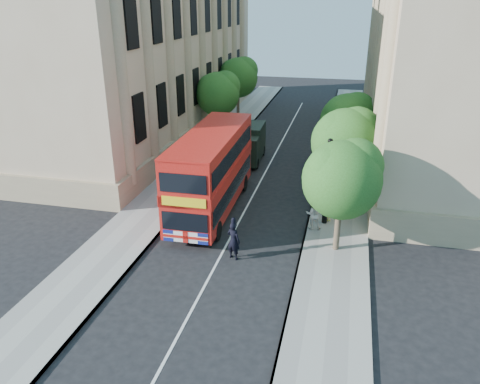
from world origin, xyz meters
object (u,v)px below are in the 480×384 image
Objects in this scene: lamp_post at (327,185)px; woman_pedestrian at (314,214)px; double_decker_bus at (212,169)px; box_van at (249,145)px; police_constable at (234,241)px.

lamp_post reaches higher than woman_pedestrian.
box_van is (0.21, 9.79, -1.32)m from double_decker_bus.
lamp_post is 2.76× the size of woman_pedestrian.
woman_pedestrian is (6.20, -11.15, -0.35)m from box_van.
box_van is at bearing -58.23° from police_constable.
double_decker_bus reaches higher than box_van.
police_constable is at bearing 42.11° from woman_pedestrian.
box_van is 2.73× the size of woman_pedestrian.
police_constable reaches higher than woman_pedestrian.
lamp_post is at bearing -4.55° from double_decker_bus.
double_decker_bus is at bearing -41.03° from police_constable.
box_van is at bearing 123.62° from lamp_post.
police_constable is at bearing -82.79° from box_van.
box_van reaches higher than police_constable.
lamp_post reaches higher than box_van.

